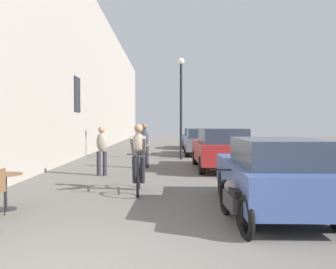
{
  "coord_description": "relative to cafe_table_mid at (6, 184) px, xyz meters",
  "views": [
    {
      "loc": [
        1.05,
        -3.68,
        1.71
      ],
      "look_at": [
        1.28,
        16.33,
        1.11
      ],
      "focal_mm": 37.33,
      "sensor_mm": 36.0,
      "label": 1
    }
  ],
  "objects": [
    {
      "name": "parked_car_fourth",
      "position": [
        5.32,
        17.67,
        0.22
      ],
      "size": [
        1.82,
        4.06,
        1.42
      ],
      "color": "#384C84",
      "rests_on": "ground_plane"
    },
    {
      "name": "cyclist_on_bicycle",
      "position": [
        2.52,
        1.85,
        0.29
      ],
      "size": [
        0.52,
        1.76,
        1.74
      ],
      "color": "black",
      "rests_on": "ground_plane"
    },
    {
      "name": "pedestrian_mid",
      "position": [
        2.4,
        6.54,
        0.45
      ],
      "size": [
        0.36,
        0.27,
        1.73
      ],
      "color": "#26262D",
      "rests_on": "ground_plane"
    },
    {
      "name": "parked_car_nearest",
      "position": [
        5.28,
        -0.19,
        0.22
      ],
      "size": [
        1.84,
        4.1,
        1.44
      ],
      "color": "#384C84",
      "rests_on": "ground_plane"
    },
    {
      "name": "street_lamp",
      "position": [
        3.99,
        9.91,
        2.59
      ],
      "size": [
        0.32,
        0.32,
        4.9
      ],
      "color": "black",
      "rests_on": "ground_plane"
    },
    {
      "name": "building_facade_left",
      "position": [
        -1.33,
        10.71,
        4.22
      ],
      "size": [
        0.54,
        68.0,
        9.49
      ],
      "color": "gray",
      "rests_on": "ground_plane"
    },
    {
      "name": "pedestrian_near",
      "position": [
        1.1,
        4.61,
        0.4
      ],
      "size": [
        0.35,
        0.26,
        1.64
      ],
      "color": "#26262D",
      "rests_on": "ground_plane"
    },
    {
      "name": "parked_car_second",
      "position": [
        5.29,
        6.13,
        0.28
      ],
      "size": [
        1.88,
        4.38,
        1.55
      ],
      "color": "maroon",
      "rests_on": "ground_plane"
    },
    {
      "name": "cafe_table_mid",
      "position": [
        0.0,
        0.0,
        0.0
      ],
      "size": [
        0.64,
        0.64,
        0.72
      ],
      "color": "black",
      "rests_on": "ground_plane"
    },
    {
      "name": "parked_car_third",
      "position": [
        5.18,
        12.34,
        0.23
      ],
      "size": [
        1.84,
        4.14,
        1.46
      ],
      "color": "#595960",
      "rests_on": "ground_plane"
    },
    {
      "name": "parked_motorcycle",
      "position": [
        4.37,
        -1.08,
        -0.12
      ],
      "size": [
        0.62,
        2.15,
        0.92
      ],
      "color": "black",
      "rests_on": "ground_plane"
    }
  ]
}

